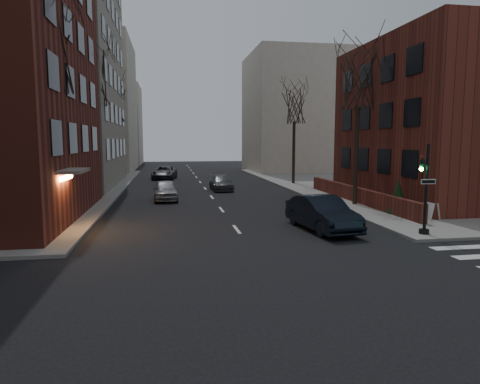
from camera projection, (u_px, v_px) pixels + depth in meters
name	position (u px, v px, depth m)	size (l,w,h in m)	color
ground	(327.00, 346.00, 8.98)	(160.00, 160.00, 0.00)	black
building_left_tan	(8.00, 30.00, 37.78)	(18.00, 18.00, 28.00)	gray
building_right_brick	(455.00, 123.00, 29.63)	(12.00, 14.00, 11.00)	maroon
low_wall_right	(355.00, 194.00, 29.03)	(0.35, 16.00, 1.00)	maroon
building_distant_la	(81.00, 106.00, 59.27)	(14.00, 16.00, 18.00)	beige
building_distant_ra	(300.00, 113.00, 59.43)	(14.00, 14.00, 16.00)	beige
building_distant_lb	(112.00, 125.00, 76.49)	(10.00, 12.00, 14.00)	beige
traffic_signal	(425.00, 195.00, 18.86)	(0.76, 0.44, 4.00)	black
tree_left_a	(46.00, 52.00, 20.22)	(4.18, 4.18, 10.26)	#2D231C
tree_left_b	(91.00, 78.00, 31.91)	(4.40, 4.40, 10.80)	#2D231C
tree_left_c	(114.00, 105.00, 45.73)	(3.96, 3.96, 9.72)	#2D231C
tree_right_a	(359.00, 81.00, 27.08)	(3.96, 3.96, 9.72)	#2D231C
tree_right_b	(294.00, 106.00, 40.84)	(3.74, 3.74, 9.18)	#2D231C
streetlamp_near	(93.00, 141.00, 28.66)	(0.36, 0.36, 6.28)	black
streetlamp_far	(123.00, 141.00, 48.24)	(0.36, 0.36, 6.28)	black
parked_sedan	(322.00, 213.00, 20.44)	(1.74, 5.00, 1.65)	black
car_lane_silver	(165.00, 190.00, 30.83)	(1.70, 4.22, 1.44)	#96959A
car_lane_gray	(221.00, 183.00, 36.97)	(1.75, 4.30, 1.25)	#44454A
car_lane_far	(164.00, 173.00, 47.68)	(2.37, 5.14, 1.43)	#3C3C41
sandwich_board	(432.00, 211.00, 22.55)	(0.40, 0.55, 0.89)	white
evergreen_shrub	(398.00, 196.00, 24.25)	(1.19, 1.19, 1.99)	black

